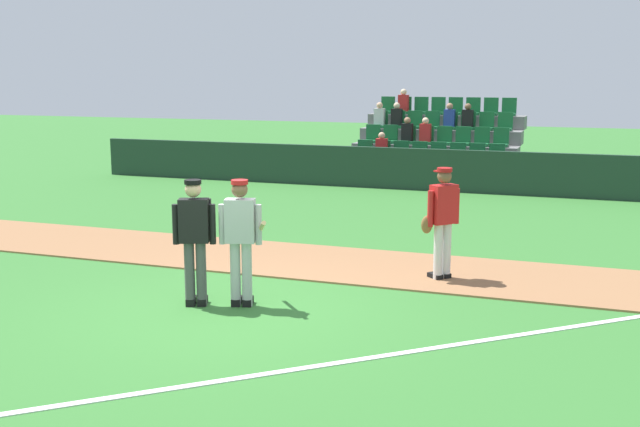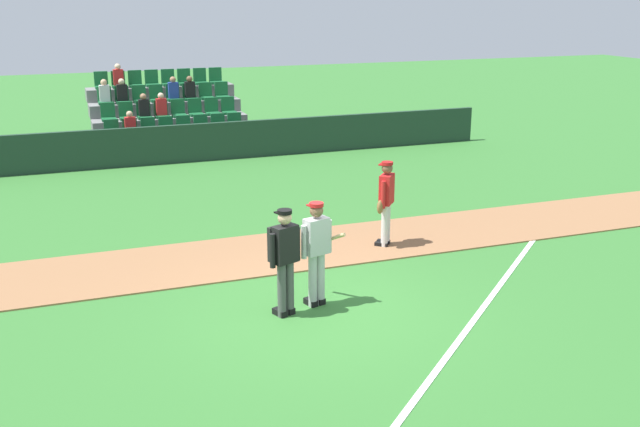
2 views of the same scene
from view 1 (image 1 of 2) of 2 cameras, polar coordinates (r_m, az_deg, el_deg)
name	(u,v)px [view 1 (image 1 of 2)]	position (r m, az deg, el deg)	size (l,w,h in m)	color
ground_plane	(229,310)	(10.65, -6.76, -7.06)	(80.00, 80.00, 0.00)	#33702D
infield_dirt_path	(305,261)	(13.21, -1.10, -3.52)	(28.00, 2.37, 0.03)	#936642
foul_line_chalk	(440,347)	(9.27, 8.84, -9.75)	(12.00, 0.10, 0.01)	white
dugout_fence	(420,169)	(21.45, 7.41, 3.25)	(20.00, 0.16, 1.15)	#1E3828
stadium_bleachers	(436,155)	(23.68, 8.60, 4.30)	(5.00, 3.80, 2.70)	slate
batter_grey_jersey	(241,237)	(10.56, -5.86, -1.77)	(0.74, 0.70, 1.76)	#B2B2B2
umpire_home_plate	(195,235)	(10.67, -9.25, -1.56)	(0.56, 0.41, 1.76)	#4C4C4C
runner_red_jersey	(442,219)	(11.98, 9.02, -0.44)	(0.54, 0.52, 1.76)	silver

